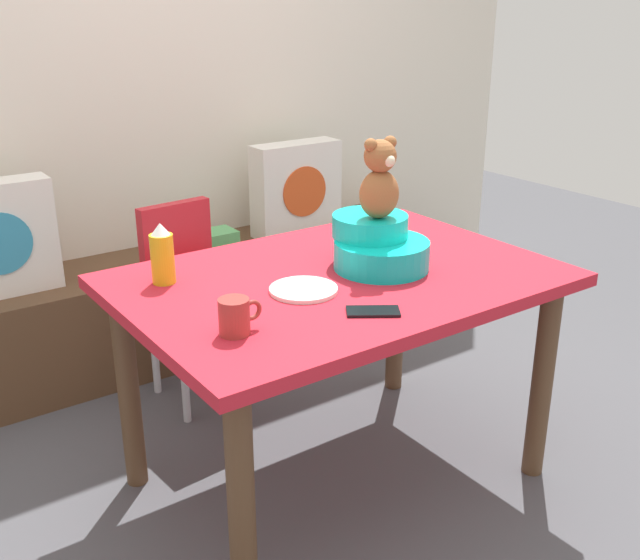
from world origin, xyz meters
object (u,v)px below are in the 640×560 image
pillow_floral_right (296,189)px  cell_phone (373,311)px  book_stack (214,240)px  coffee_mug (235,316)px  dining_table (338,305)px  infant_seat_teal (378,245)px  highchair (194,277)px  teddy_bear (380,180)px  dinner_plate_near (303,290)px  ketchup_bottle (162,255)px

pillow_floral_right → cell_phone: size_ratio=3.06×
book_stack → coffee_mug: coffee_mug is taller
dining_table → infant_seat_teal: bearing=-4.7°
highchair → teddy_bear: teddy_bear is taller
dinner_plate_near → infant_seat_teal: bearing=7.8°
dining_table → highchair: highchair is taller
dining_table → book_stack: bearing=81.2°
book_stack → cell_phone: cell_phone is taller
dining_table → dinner_plate_near: size_ratio=6.60×
book_stack → highchair: bearing=-125.5°
book_stack → dining_table: bearing=-98.8°
teddy_bear → cell_phone: bearing=-131.2°
pillow_floral_right → cell_phone: pillow_floral_right is taller
highchair → coffee_mug: bearing=-109.7°
highchair → dinner_plate_near: bearing=-93.1°
book_stack → dinner_plate_near: 1.34m
pillow_floral_right → ketchup_bottle: 1.45m
dinner_plate_near → ketchup_bottle: bearing=134.8°
pillow_floral_right → infant_seat_teal: same height
book_stack → dinner_plate_near: (-0.36, -1.26, 0.25)m
pillow_floral_right → ketchup_bottle: (-1.10, -0.94, 0.15)m
book_stack → cell_phone: 1.55m
highchair → coffee_mug: size_ratio=6.58×
dining_table → coffee_mug: coffee_mug is taller
dining_table → dinner_plate_near: bearing=-162.0°
dining_table → teddy_bear: 0.41m
coffee_mug → infant_seat_teal: bearing=16.5°
coffee_mug → cell_phone: size_ratio=0.83×
ketchup_bottle → coffee_mug: ketchup_bottle is taller
book_stack → highchair: size_ratio=0.25×
dinner_plate_near → cell_phone: size_ratio=1.39×
infant_seat_teal → teddy_bear: teddy_bear is taller
dining_table → highchair: (-0.12, 0.77, -0.12)m
highchair → teddy_bear: bearing=-71.2°
pillow_floral_right → dinner_plate_near: 1.48m
dinner_plate_near → cell_phone: (0.07, -0.24, -0.00)m
highchair → dinner_plate_near: 0.86m
teddy_bear → ketchup_bottle: 0.69m
teddy_bear → book_stack: bearing=87.9°
coffee_mug → cell_phone: coffee_mug is taller
teddy_bear → ketchup_bottle: teddy_bear is taller
ketchup_bottle → dinner_plate_near: bearing=-45.2°
teddy_bear → cell_phone: size_ratio=1.74×
coffee_mug → pillow_floral_right: bearing=51.4°
dining_table → highchair: bearing=99.2°
infant_seat_teal → dinner_plate_near: bearing=-172.2°
book_stack → coffee_mug: (-0.66, -1.40, 0.29)m
highchair → dinner_plate_near: (-0.04, -0.83, 0.22)m
dinner_plate_near → coffee_mug: bearing=-155.3°
infant_seat_teal → cell_phone: size_ratio=2.29×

